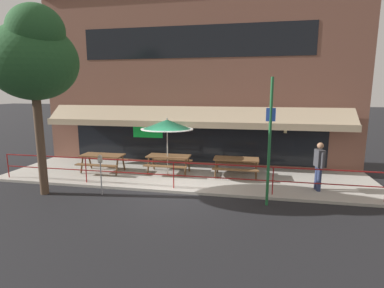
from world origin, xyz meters
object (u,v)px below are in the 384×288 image
(picnic_table_left, at_px, (103,158))
(picnic_table_right, at_px, (236,162))
(pedestrian_walking, at_px, (319,164))
(street_sign_pole, at_px, (270,141))
(picnic_table_centre, at_px, (169,159))
(parking_meter_near, at_px, (100,163))
(patio_umbrella_centre, at_px, (167,125))
(street_tree_curbside, at_px, (34,57))

(picnic_table_left, xyz_separation_m, picnic_table_right, (5.66, 0.41, 0.00))
(pedestrian_walking, relative_size, street_sign_pole, 0.43)
(picnic_table_centre, distance_m, picnic_table_right, 2.83)
(picnic_table_right, distance_m, street_sign_pole, 3.17)
(parking_meter_near, distance_m, street_sign_pole, 5.65)
(picnic_table_right, bearing_deg, pedestrian_walking, -21.24)
(pedestrian_walking, bearing_deg, picnic_table_right, 158.76)
(picnic_table_left, bearing_deg, parking_meter_near, -63.49)
(picnic_table_left, relative_size, patio_umbrella_centre, 0.76)
(picnic_table_left, relative_size, parking_meter_near, 1.27)
(picnic_table_centre, relative_size, picnic_table_right, 1.00)
(picnic_table_centre, xyz_separation_m, parking_meter_near, (-1.63, -2.78, 0.44))
(picnic_table_left, height_order, street_tree_curbside, street_tree_curbside)
(patio_umbrella_centre, xyz_separation_m, parking_meter_near, (-1.63, -2.61, -1.03))
(street_tree_curbside, bearing_deg, patio_umbrella_centre, 39.65)
(picnic_table_centre, bearing_deg, parking_meter_near, -120.46)
(picnic_table_left, xyz_separation_m, parking_meter_near, (1.20, -2.40, 0.44))
(patio_umbrella_centre, bearing_deg, picnic_table_left, -175.70)
(picnic_table_centre, distance_m, street_sign_pole, 4.92)
(picnic_table_right, bearing_deg, patio_umbrella_centre, -176.02)
(picnic_table_right, bearing_deg, picnic_table_left, -175.86)
(patio_umbrella_centre, relative_size, pedestrian_walking, 1.39)
(picnic_table_centre, height_order, pedestrian_walking, pedestrian_walking)
(picnic_table_left, height_order, picnic_table_centre, same)
(picnic_table_centre, bearing_deg, street_sign_pole, -33.66)
(pedestrian_walking, bearing_deg, street_sign_pole, -139.81)
(parking_meter_near, relative_size, street_tree_curbside, 0.23)
(picnic_table_centre, height_order, picnic_table_right, same)
(picnic_table_right, distance_m, patio_umbrella_centre, 3.20)
(parking_meter_near, height_order, street_sign_pole, street_sign_pole)
(picnic_table_left, height_order, street_sign_pole, street_sign_pole)
(parking_meter_near, bearing_deg, picnic_table_right, 32.15)
(street_sign_pole, height_order, street_tree_curbside, street_tree_curbside)
(picnic_table_right, height_order, street_tree_curbside, street_tree_curbside)
(picnic_table_centre, height_order, street_sign_pole, street_sign_pole)
(patio_umbrella_centre, height_order, pedestrian_walking, patio_umbrella_centre)
(picnic_table_left, bearing_deg, pedestrian_walking, -4.82)
(patio_umbrella_centre, height_order, parking_meter_near, patio_umbrella_centre)
(picnic_table_right, xyz_separation_m, street_sign_pole, (1.11, -2.65, 1.34))
(picnic_table_left, bearing_deg, picnic_table_right, 4.14)
(pedestrian_walking, xyz_separation_m, street_tree_curbside, (-9.32, -2.02, 3.58))
(picnic_table_right, height_order, pedestrian_walking, pedestrian_walking)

